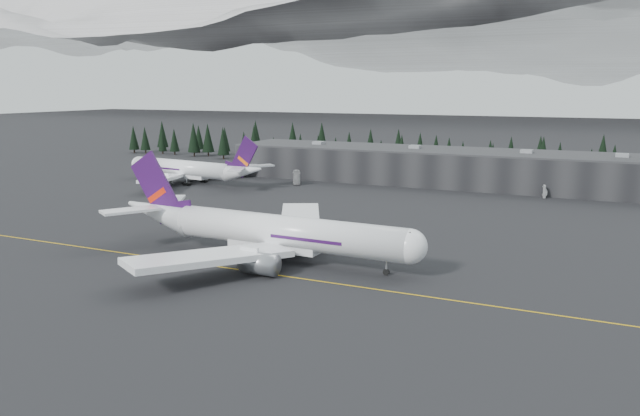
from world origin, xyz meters
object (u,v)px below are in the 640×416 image
at_px(jet_parked, 192,169).
at_px(gse_vehicle_a, 297,183).
at_px(terminal, 441,166).
at_px(jet_main, 262,230).
at_px(gse_vehicle_b, 545,196).

bearing_deg(jet_parked, gse_vehicle_a, -153.46).
bearing_deg(terminal, jet_main, -93.61).
bearing_deg(terminal, gse_vehicle_b, -24.37).
xyz_separation_m(terminal, gse_vehicle_b, (38.53, -17.45, -5.54)).
bearing_deg(gse_vehicle_a, terminal, 15.21).
height_order(gse_vehicle_a, gse_vehicle_b, gse_vehicle_a).
height_order(jet_main, jet_parked, jet_main).
distance_m(jet_main, jet_parked, 108.01).
relative_size(terminal, gse_vehicle_b, 35.86).
height_order(jet_parked, gse_vehicle_a, jet_parked).
relative_size(jet_main, jet_parked, 1.13).
height_order(jet_main, gse_vehicle_a, jet_main).
distance_m(gse_vehicle_a, gse_vehicle_b, 84.96).
bearing_deg(gse_vehicle_b, terminal, -128.75).
bearing_deg(gse_vehicle_b, gse_vehicle_a, -97.76).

